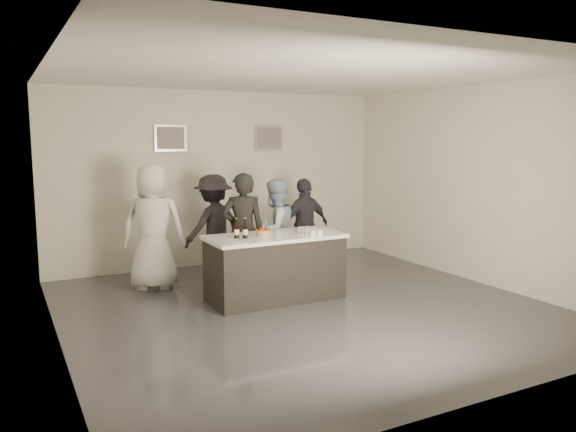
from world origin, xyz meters
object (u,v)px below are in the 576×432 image
at_px(cake, 263,233).
at_px(person_guest_right, 305,226).
at_px(person_guest_back, 214,225).
at_px(person_main_black, 243,231).
at_px(person_guest_left, 153,227).
at_px(beer_bottle_a, 237,229).
at_px(beer_bottle_b, 245,229).
at_px(bar_counter, 275,267).
at_px(person_main_blue, 275,231).

xyz_separation_m(cake, person_guest_right, (1.30, 1.16, -0.16)).
xyz_separation_m(person_guest_right, person_guest_back, (-1.40, 0.48, 0.04)).
xyz_separation_m(person_main_black, person_guest_left, (-1.16, 0.60, 0.07)).
xyz_separation_m(person_guest_left, person_guest_right, (2.46, -0.15, -0.15)).
relative_size(beer_bottle_a, person_guest_back, 0.16).
xyz_separation_m(beer_bottle_a, person_guest_right, (1.69, 1.17, -0.25)).
relative_size(person_main_black, person_guest_back, 1.05).
bearing_deg(beer_bottle_a, beer_bottle_b, -28.42).
height_order(bar_counter, beer_bottle_b, beer_bottle_b).
height_order(person_main_blue, person_guest_left, person_guest_left).
bearing_deg(person_guest_left, person_guest_back, -138.94).
xyz_separation_m(beer_bottle_a, person_main_blue, (0.98, 0.86, -0.24)).
bearing_deg(person_guest_right, cake, 32.96).
relative_size(person_guest_left, person_guest_right, 1.19).
distance_m(cake, person_guest_back, 1.66).
height_order(cake, person_guest_back, person_guest_back).
xyz_separation_m(beer_bottle_a, person_main_black, (0.40, 0.72, -0.17)).
relative_size(bar_counter, beer_bottle_a, 7.15).
bearing_deg(person_guest_back, bar_counter, 81.93).
xyz_separation_m(beer_bottle_a, person_guest_back, (0.29, 1.66, -0.21)).
distance_m(beer_bottle_a, beer_bottle_b, 0.11).
xyz_separation_m(beer_bottle_b, person_main_black, (0.30, 0.77, -0.17)).
height_order(bar_counter, cake, cake).
bearing_deg(beer_bottle_a, person_guest_left, 120.12).
xyz_separation_m(beer_bottle_a, person_guest_left, (-0.77, 1.32, -0.11)).
relative_size(bar_counter, person_guest_left, 1.01).
bearing_deg(beer_bottle_a, person_guest_right, 34.79).
xyz_separation_m(cake, beer_bottle_a, (-0.39, -0.01, 0.09)).
bearing_deg(person_guest_back, person_main_black, 79.10).
bearing_deg(person_main_blue, beer_bottle_b, 25.50).
height_order(person_main_black, person_guest_left, person_guest_left).
bearing_deg(beer_bottle_a, person_main_blue, 41.13).
relative_size(cake, beer_bottle_b, 0.82).
bearing_deg(person_guest_left, person_guest_right, -160.05).
distance_m(beer_bottle_b, person_guest_right, 2.02).
distance_m(cake, beer_bottle_a, 0.40).
xyz_separation_m(beer_bottle_b, person_guest_right, (1.59, 1.23, -0.25)).
bearing_deg(person_main_blue, person_guest_left, -35.26).
distance_m(bar_counter, beer_bottle_a, 0.81).
distance_m(beer_bottle_b, person_guest_left, 1.63).
relative_size(beer_bottle_b, person_guest_right, 0.17).
bearing_deg(person_guest_left, beer_bottle_a, 143.58).
bearing_deg(cake, person_guest_back, 93.66).
height_order(bar_counter, beer_bottle_a, beer_bottle_a).
xyz_separation_m(person_main_blue, person_guest_back, (-0.70, 0.80, 0.02)).
distance_m(person_main_blue, person_guest_back, 1.06).
bearing_deg(person_guest_back, cake, 76.10).
bearing_deg(beer_bottle_b, person_guest_back, 83.73).
relative_size(beer_bottle_a, person_main_black, 0.15).
distance_m(person_guest_left, person_guest_back, 1.11).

